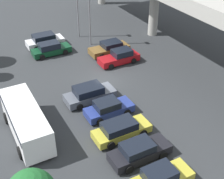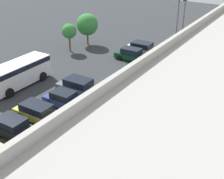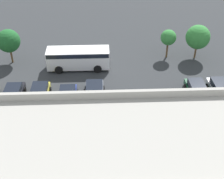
# 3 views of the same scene
# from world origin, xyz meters

# --- Properties ---
(ground_plane) EXTENTS (100.56, 100.56, 0.00)m
(ground_plane) POSITION_xyz_m (0.00, 0.00, 0.00)
(ground_plane) COLOR #2D3033
(parked_car_0) EXTENTS (2.19, 4.70, 1.65)m
(parked_car_0) POSITION_xyz_m (-11.16, -2.72, 0.78)
(parked_car_0) COLOR silver
(parked_car_0) RESTS_ON ground_plane
(parked_car_1) EXTENTS (2.01, 4.69, 1.55)m
(parked_car_1) POSITION_xyz_m (-8.56, -2.82, 0.72)
(parked_car_1) COLOR #0C381E
(parked_car_1) RESTS_ON ground_plane
(parked_car_2) EXTENTS (2.23, 4.89, 1.52)m
(parked_car_2) POSITION_xyz_m (-5.38, 3.62, 0.71)
(parked_car_2) COLOR brown
(parked_car_2) RESTS_ON ground_plane
(parked_car_3) EXTENTS (2.03, 4.78, 1.62)m
(parked_car_3) POSITION_xyz_m (-2.68, 3.48, 0.74)
(parked_car_3) COLOR maroon
(parked_car_3) RESTS_ON ground_plane
(parked_car_4) EXTENTS (2.21, 4.85, 1.60)m
(parked_car_4) POSITION_xyz_m (2.61, -2.79, 0.75)
(parked_car_4) COLOR #515660
(parked_car_4) RESTS_ON ground_plane
(parked_car_5) EXTENTS (2.04, 4.38, 1.52)m
(parked_car_5) POSITION_xyz_m (5.48, -2.26, 0.71)
(parked_car_5) COLOR navy
(parked_car_5) RESTS_ON ground_plane
(parked_car_6) EXTENTS (2.07, 4.81, 1.50)m
(parked_car_6) POSITION_xyz_m (8.52, -2.72, 0.72)
(parked_car_6) COLOR gold
(parked_car_6) RESTS_ON ground_plane
(parked_car_7) EXTENTS (2.05, 4.78, 1.52)m
(parked_car_7) POSITION_xyz_m (11.31, -2.74, 0.72)
(parked_car_7) COLOR black
(parked_car_7) RESTS_ON ground_plane
(shuttle_bus) EXTENTS (7.66, 2.70, 2.58)m
(shuttle_bus) POSITION_xyz_m (4.62, -9.37, 1.55)
(shuttle_bus) COLOR white
(shuttle_bus) RESTS_ON ground_plane
(lamp_post_near_aisle) EXTENTS (0.70, 0.35, 7.71)m
(lamp_post_near_aisle) POSITION_xyz_m (-11.89, 2.33, 4.54)
(lamp_post_near_aisle) COLOR slate
(lamp_post_near_aisle) RESTS_ON ground_plane
(lamp_post_mid_lot) EXTENTS (0.70, 0.35, 8.33)m
(lamp_post_mid_lot) POSITION_xyz_m (-8.88, 2.67, 4.86)
(lamp_post_mid_lot) COLOR slate
(lamp_post_mid_lot) RESTS_ON ground_plane
(tree_front_left) EXTENTS (3.11, 3.11, 4.54)m
(tree_front_left) POSITION_xyz_m (-10.64, -11.41, 2.98)
(tree_front_left) COLOR brown
(tree_front_left) RESTS_ON ground_plane
(tree_front_centre) EXTENTS (2.02, 2.02, 3.86)m
(tree_front_centre) POSITION_xyz_m (-6.92, -11.73, 2.83)
(tree_front_centre) COLOR brown
(tree_front_centre) RESTS_ON ground_plane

